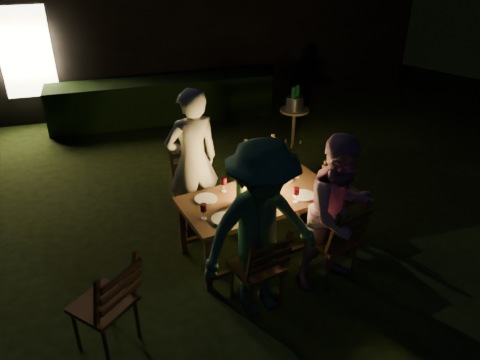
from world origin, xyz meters
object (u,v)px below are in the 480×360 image
object	(u,v)px
bottle_bucket_b	(297,99)
chair_far_left	(196,205)
bottle_bucket_a	(293,101)
dining_table	(259,202)
ice_bucket	(295,103)
lantern	(261,181)
bottle_table	(239,191)
chair_far_right	(266,188)
person_house_side	(192,161)
side_table	(294,113)
chair_near_left	(257,280)
chair_near_right	(331,253)
person_opp_right	(339,213)
chair_spare	(107,318)
chair_end	(343,204)
person_opp_left	(261,231)

from	to	relation	value
bottle_bucket_b	chair_far_left	bearing A→B (deg)	-136.74
bottle_bucket_a	bottle_bucket_b	xyz separation A→B (m)	(0.10, 0.08, 0.00)
dining_table	ice_bucket	size ratio (longest dim) A/B	6.24
lantern	bottle_bucket_a	bearing A→B (deg)	61.07
dining_table	bottle_table	distance (m)	0.33
dining_table	chair_far_right	distance (m)	1.01
chair_far_right	person_house_side	world-z (taller)	person_house_side
chair_far_right	side_table	world-z (taller)	chair_far_right
bottle_bucket_a	bottle_bucket_b	world-z (taller)	same
side_table	chair_near_left	bearing A→B (deg)	-117.08
side_table	bottle_bucket_b	world-z (taller)	bottle_bucket_b
chair_far_left	ice_bucket	xyz separation A→B (m)	(2.08, 1.97, 0.45)
chair_near_right	person_opp_right	world-z (taller)	person_opp_right
person_house_side	ice_bucket	xyz separation A→B (m)	(2.09, 1.92, -0.14)
chair_spare	person_house_side	distance (m)	2.12
bottle_bucket_a	ice_bucket	bearing A→B (deg)	38.66
bottle_bucket_a	chair_end	bearing A→B (deg)	-95.67
person_opp_left	ice_bucket	size ratio (longest dim) A/B	6.09
person_opp_right	bottle_table	distance (m)	1.08
bottle_table	side_table	distance (m)	3.21
chair_end	person_house_side	distance (m)	1.98
chair_far_right	dining_table	bearing A→B (deg)	57.20
chair_spare	ice_bucket	distance (m)	4.86
person_opp_right	side_table	world-z (taller)	person_opp_right
chair_far_right	person_opp_left	distance (m)	1.98
lantern	side_table	size ratio (longest dim) A/B	0.54
chair_near_right	person_opp_left	bearing A→B (deg)	176.08
chair_far_left	bottle_bucket_a	bearing A→B (deg)	-146.64
chair_far_right	bottle_bucket_a	bearing A→B (deg)	-129.94
person_opp_right	bottle_bucket_a	xyz separation A→B (m)	(0.84, 3.31, -0.03)
chair_near_right	bottle_bucket_b	distance (m)	3.51
chair_end	bottle_table	size ratio (longest dim) A/B	3.19
chair_near_right	bottle_bucket_a	world-z (taller)	chair_near_right
lantern	ice_bucket	world-z (taller)	lantern
bottle_table	lantern	bearing A→B (deg)	20.86
person_house_side	ice_bucket	size ratio (longest dim) A/B	6.01
chair_far_right	person_house_side	bearing A→B (deg)	-0.07
ice_bucket	dining_table	bearing A→B (deg)	-119.50
bottle_bucket_b	side_table	bearing A→B (deg)	-141.34
chair_end	bottle_bucket_a	xyz separation A→B (m)	(0.23, 2.35, 0.54)
person_house_side	person_opp_right	bearing A→B (deg)	118.76
chair_near_left	side_table	size ratio (longest dim) A/B	1.52
chair_near_right	bottle_bucket_b	xyz separation A→B (m)	(0.95, 3.34, 0.50)
chair_end	bottle_bucket_b	xyz separation A→B (m)	(0.33, 2.43, 0.54)
dining_table	person_opp_left	bearing A→B (deg)	-118.76
chair_far_left	chair_far_right	size ratio (longest dim) A/B	1.05
person_opp_right	chair_end	bearing A→B (deg)	46.33
lantern	bottle_table	world-z (taller)	lantern
chair_far_left	lantern	world-z (taller)	lantern
person_house_side	person_opp_left	distance (m)	1.64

